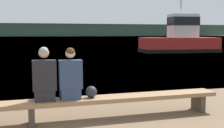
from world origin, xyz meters
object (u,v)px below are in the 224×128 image
bench_main (31,106)px  shopping_bag (91,92)px  person_left (44,79)px  person_right (70,78)px  tugboat_red (180,40)px

bench_main → shopping_bag: (1.21, 0.02, 0.20)m
person_left → person_right: (0.51, 0.00, -0.01)m
shopping_bag → tugboat_red: tugboat_red is taller
bench_main → person_right: 0.93m
person_right → shopping_bag: 0.53m
person_left → shopping_bag: size_ratio=4.40×
bench_main → person_right: bearing=0.9°
bench_main → person_left: (0.26, 0.01, 0.53)m
bench_main → person_right: size_ratio=7.69×
bench_main → person_right: person_right is taller
person_right → shopping_bag: size_ratio=4.31×
shopping_bag → person_right: bearing=-178.3°
bench_main → shopping_bag: 1.23m
shopping_bag → tugboat_red: 22.03m
tugboat_red → person_right: bearing=149.8°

